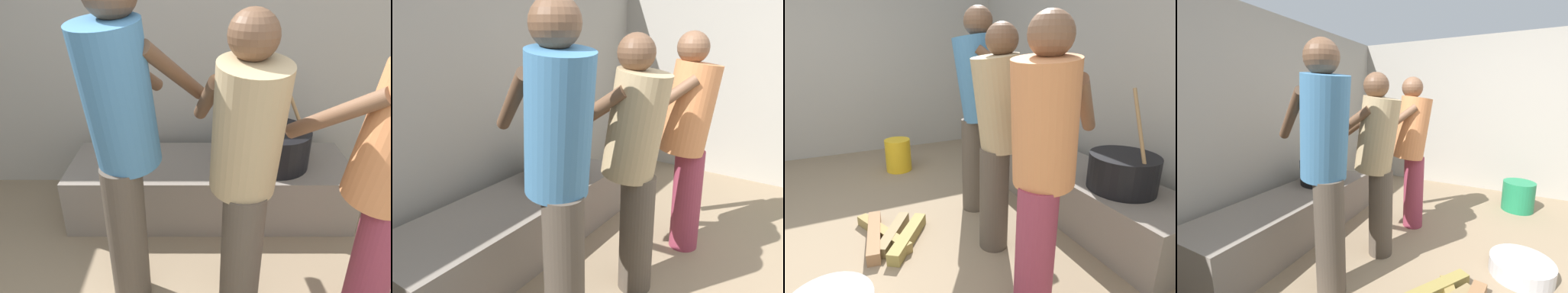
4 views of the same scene
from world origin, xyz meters
TOP-DOWN VIEW (x-y plane):
  - block_enclosure_rear at (0.00, 2.48)m, footprint 5.25×0.20m
  - hearth_ledge at (0.15, 1.96)m, footprint 1.93×0.60m
  - cooking_pot_main at (0.59, 1.94)m, footprint 0.46×0.46m
  - cook_in_blue_shirt at (-0.28, 1.22)m, footprint 0.62×0.75m
  - cook_in_tan_shirt at (0.27, 1.13)m, footprint 0.41×0.68m
  - cook_in_orange_shirt at (0.86, 1.04)m, footprint 0.64×0.70m

SIDE VIEW (x-z plane):
  - hearth_ledge at x=0.15m, z-range 0.00..0.41m
  - cooking_pot_main at x=0.59m, z-range 0.19..0.89m
  - cook_in_orange_shirt at x=0.86m, z-range 0.10..1.62m
  - cook_in_tan_shirt at x=0.27m, z-range 0.10..1.62m
  - cook_in_blue_shirt at x=-0.28m, z-range 0.13..1.80m
  - block_enclosure_rear at x=0.00m, z-range 0.00..2.15m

